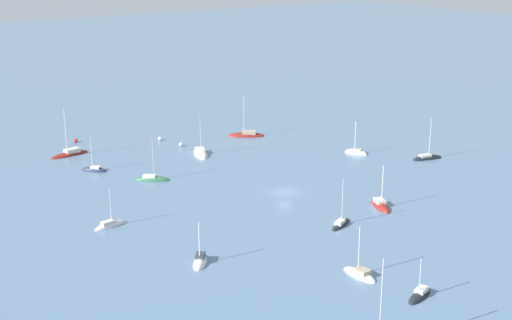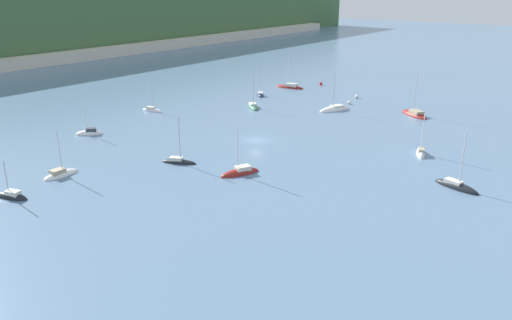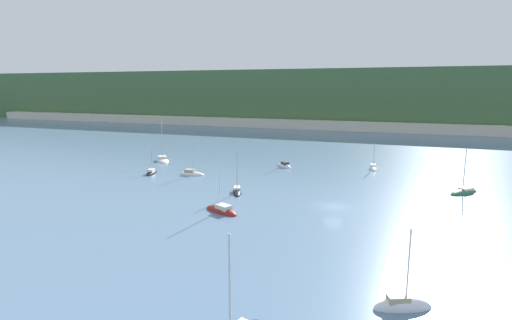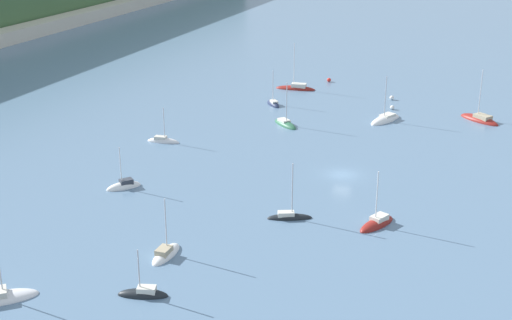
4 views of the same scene
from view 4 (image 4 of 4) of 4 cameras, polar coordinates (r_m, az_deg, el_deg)
ground_plane at (r=100.48m, az=6.92°, el=-1.17°), size 600.00×600.00×0.00m
sailboat_0 at (r=144.46m, az=3.22°, el=5.73°), size 3.32×8.31×9.97m
sailboat_2 at (r=129.71m, az=17.45°, el=3.07°), size 6.74×8.00×9.76m
sailboat_3 at (r=121.45m, az=2.36°, el=2.85°), size 5.54×6.04×8.28m
sailboat_4 at (r=78.70m, az=-7.22°, el=-7.50°), size 5.38×1.94×7.27m
sailboat_5 at (r=71.74m, az=-9.01°, el=-10.60°), size 2.96×5.26×5.68m
sailboat_6 at (r=113.85m, az=-7.44°, el=1.48°), size 2.23×5.45×6.36m
sailboat_7 at (r=125.74m, az=10.31°, el=3.14°), size 8.10×5.19×8.91m
sailboat_8 at (r=86.62m, az=2.68°, el=-4.61°), size 3.58×5.61×7.71m
sailboat_10 at (r=96.95m, az=-10.52°, el=-2.14°), size 4.72×4.36×6.62m
sailboat_11 at (r=133.25m, az=1.39°, el=4.46°), size 4.66×4.31×7.29m
sailboat_13 at (r=86.06m, az=9.64°, el=-5.09°), size 6.29×4.18×7.70m
mooring_buoy_0 at (r=132.55m, az=10.84°, el=4.15°), size 0.78×0.78×0.78m
mooring_buoy_1 at (r=150.68m, az=5.86°, el=6.39°), size 0.84×0.84×0.84m
mooring_buoy_2 at (r=138.88m, az=10.81°, el=4.92°), size 0.85×0.85×0.85m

